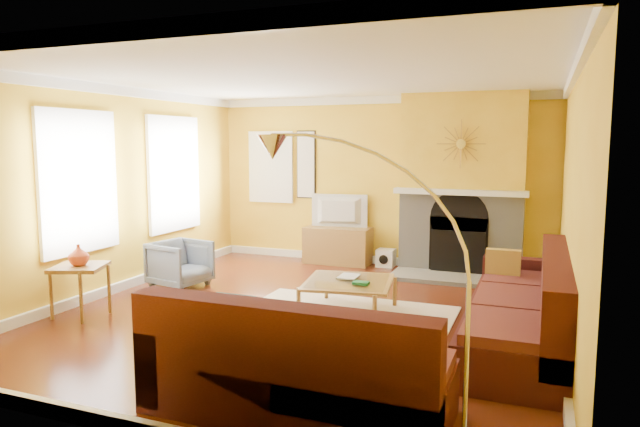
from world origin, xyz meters
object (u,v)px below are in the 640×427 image
at_px(media_console, 338,245).
at_px(side_table, 81,291).
at_px(coffee_table, 348,297).
at_px(armchair, 180,264).
at_px(arc_lamp, 372,308).
at_px(sectional_sofa, 399,304).

relative_size(media_console, side_table, 1.83).
distance_m(coffee_table, armchair, 2.56).
bearing_deg(arc_lamp, armchair, 138.05).
distance_m(coffee_table, arc_lamp, 3.30).
height_order(armchair, side_table, armchair).
height_order(coffee_table, arc_lamp, arc_lamp).
bearing_deg(coffee_table, armchair, 172.78).
bearing_deg(armchair, coffee_table, -86.79).
bearing_deg(coffee_table, arc_lamp, -69.04).
distance_m(coffee_table, media_console, 2.76).
relative_size(coffee_table, media_console, 0.91).
xyz_separation_m(coffee_table, media_console, (-1.04, 2.55, 0.10)).
distance_m(sectional_sofa, arc_lamp, 2.14).
bearing_deg(side_table, media_console, 65.10).
bearing_deg(media_console, sectional_sofa, -61.96).
bearing_deg(sectional_sofa, side_table, -175.47).
bearing_deg(arc_lamp, side_table, 155.97).
bearing_deg(coffee_table, side_table, -156.17).
relative_size(media_console, armchair, 1.55).
bearing_deg(sectional_sofa, coffee_table, 131.08).
bearing_deg(side_table, arc_lamp, -24.03).
distance_m(sectional_sofa, side_table, 3.64).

